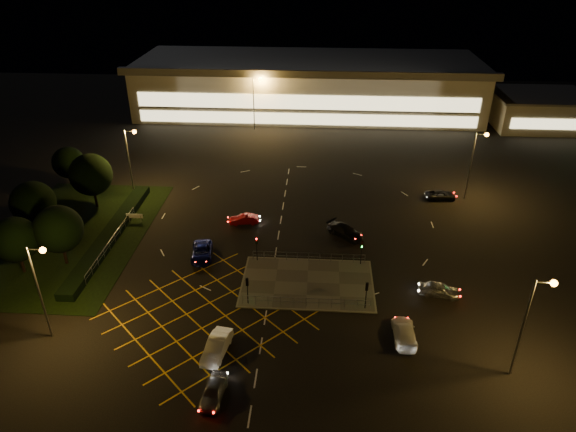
# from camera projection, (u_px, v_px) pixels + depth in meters

# --- Properties ---
(ground) EXTENTS (180.00, 180.00, 0.00)m
(ground) POSITION_uv_depth(u_px,v_px,m) (290.00, 272.00, 58.01)
(ground) COLOR black
(ground) RESTS_ON ground
(pedestrian_island) EXTENTS (14.00, 9.00, 0.12)m
(pedestrian_island) POSITION_uv_depth(u_px,v_px,m) (307.00, 283.00, 56.12)
(pedestrian_island) COLOR #4C4944
(pedestrian_island) RESTS_ON ground
(grass_verge) EXTENTS (18.00, 30.00, 0.08)m
(grass_verge) POSITION_uv_depth(u_px,v_px,m) (73.00, 236.00, 64.85)
(grass_verge) COLOR black
(grass_verge) RESTS_ON ground
(hedge) EXTENTS (2.00, 26.00, 1.00)m
(hedge) POSITION_uv_depth(u_px,v_px,m) (111.00, 234.00, 64.34)
(hedge) COLOR black
(hedge) RESTS_ON ground
(supermarket) EXTENTS (72.00, 26.50, 10.50)m
(supermarket) POSITION_uv_depth(u_px,v_px,m) (308.00, 85.00, 109.60)
(supermarket) COLOR beige
(supermarket) RESTS_ON ground
(retail_unit_a) EXTENTS (18.80, 14.80, 6.35)m
(retail_unit_a) POSITION_uv_depth(u_px,v_px,m) (540.00, 110.00, 100.99)
(retail_unit_a) COLOR beige
(retail_unit_a) RESTS_ON ground
(streetlight_sw) EXTENTS (1.78, 0.56, 10.03)m
(streetlight_sw) POSITION_uv_depth(u_px,v_px,m) (40.00, 280.00, 45.60)
(streetlight_sw) COLOR slate
(streetlight_sw) RESTS_ON ground
(streetlight_se) EXTENTS (1.78, 0.56, 10.03)m
(streetlight_se) POSITION_uv_depth(u_px,v_px,m) (532.00, 315.00, 41.44)
(streetlight_se) COLOR slate
(streetlight_se) RESTS_ON ground
(streetlight_nw) EXTENTS (1.78, 0.56, 10.03)m
(streetlight_nw) POSITION_uv_depth(u_px,v_px,m) (131.00, 153.00, 71.93)
(streetlight_nw) COLOR slate
(streetlight_nw) RESTS_ON ground
(streetlight_ne) EXTENTS (1.78, 0.56, 10.03)m
(streetlight_ne) POSITION_uv_depth(u_px,v_px,m) (475.00, 156.00, 70.92)
(streetlight_ne) COLOR slate
(streetlight_ne) RESTS_ON ground
(streetlight_far_left) EXTENTS (1.78, 0.56, 10.03)m
(streetlight_far_left) POSITION_uv_depth(u_px,v_px,m) (256.00, 96.00, 97.35)
(streetlight_far_left) COLOR slate
(streetlight_far_left) RESTS_ON ground
(streetlight_far_right) EXTENTS (1.78, 0.56, 10.03)m
(streetlight_far_right) POSITION_uv_depth(u_px,v_px,m) (467.00, 97.00, 96.80)
(streetlight_far_right) COLOR slate
(streetlight_far_right) RESTS_ON ground
(signal_sw) EXTENTS (0.28, 0.30, 3.15)m
(signal_sw) POSITION_uv_depth(u_px,v_px,m) (247.00, 285.00, 51.86)
(signal_sw) COLOR black
(signal_sw) RESTS_ON pedestrian_island
(signal_se) EXTENTS (0.28, 0.30, 3.15)m
(signal_se) POSITION_uv_depth(u_px,v_px,m) (367.00, 290.00, 51.17)
(signal_se) COLOR black
(signal_se) RESTS_ON pedestrian_island
(signal_nw) EXTENTS (0.28, 0.30, 3.15)m
(signal_nw) POSITION_uv_depth(u_px,v_px,m) (257.00, 244.00, 58.84)
(signal_nw) COLOR black
(signal_nw) RESTS_ON pedestrian_island
(signal_ne) EXTENTS (0.28, 0.30, 3.15)m
(signal_ne) POSITION_uv_depth(u_px,v_px,m) (362.00, 247.00, 58.15)
(signal_ne) COLOR black
(signal_ne) RESTS_ON pedestrian_island
(tree_a) EXTENTS (5.04, 5.04, 6.86)m
(tree_a) POSITION_uv_depth(u_px,v_px,m) (15.00, 240.00, 55.90)
(tree_a) COLOR black
(tree_a) RESTS_ON ground
(tree_b) EXTENTS (5.40, 5.40, 7.35)m
(tree_b) POSITION_uv_depth(u_px,v_px,m) (33.00, 203.00, 62.86)
(tree_b) COLOR black
(tree_b) RESTS_ON ground
(tree_c) EXTENTS (5.76, 5.76, 7.84)m
(tree_c) POSITION_uv_depth(u_px,v_px,m) (91.00, 175.00, 69.47)
(tree_c) COLOR black
(tree_c) RESTS_ON ground
(tree_d) EXTENTS (4.68, 4.68, 6.37)m
(tree_d) POSITION_uv_depth(u_px,v_px,m) (69.00, 163.00, 75.51)
(tree_d) COLOR black
(tree_d) RESTS_ON ground
(tree_e) EXTENTS (5.40, 5.40, 7.35)m
(tree_e) POSITION_uv_depth(u_px,v_px,m) (58.00, 229.00, 57.27)
(tree_e) COLOR black
(tree_e) RESTS_ON ground
(car_near_silver) EXTENTS (2.02, 4.28, 1.42)m
(car_near_silver) POSITION_uv_depth(u_px,v_px,m) (213.00, 391.00, 42.01)
(car_near_silver) COLOR silver
(car_near_silver) RESTS_ON ground
(car_queue_white) EXTENTS (2.35, 4.93, 1.56)m
(car_queue_white) POSITION_uv_depth(u_px,v_px,m) (217.00, 346.00, 46.44)
(car_queue_white) COLOR white
(car_queue_white) RESTS_ON ground
(car_left_blue) EXTENTS (3.12, 5.41, 1.42)m
(car_left_blue) POSITION_uv_depth(u_px,v_px,m) (202.00, 252.00, 60.35)
(car_left_blue) COLOR #0E1355
(car_left_blue) RESTS_ON ground
(car_far_dkgrey) EXTENTS (5.11, 4.82, 1.45)m
(car_far_dkgrey) POSITION_uv_depth(u_px,v_px,m) (345.00, 231.00, 64.62)
(car_far_dkgrey) COLOR black
(car_far_dkgrey) RESTS_ON ground
(car_right_silver) EXTENTS (4.54, 2.48, 1.46)m
(car_right_silver) POSITION_uv_depth(u_px,v_px,m) (439.00, 290.00, 53.95)
(car_right_silver) COLOR #A9ACB0
(car_right_silver) RESTS_ON ground
(car_circ_red) EXTENTS (3.96, 1.93, 1.25)m
(car_circ_red) POSITION_uv_depth(u_px,v_px,m) (244.00, 219.00, 67.47)
(car_circ_red) COLOR #9E0B13
(car_circ_red) RESTS_ON ground
(car_east_grey) EXTENTS (4.63, 2.46, 1.24)m
(car_east_grey) POSITION_uv_depth(u_px,v_px,m) (441.00, 195.00, 73.75)
(car_east_grey) COLOR black
(car_east_grey) RESTS_ON ground
(car_approach_white) EXTENTS (2.03, 4.98, 1.44)m
(car_approach_white) POSITION_uv_depth(u_px,v_px,m) (404.00, 332.00, 48.19)
(car_approach_white) COLOR #BBBBBB
(car_approach_white) RESTS_ON ground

